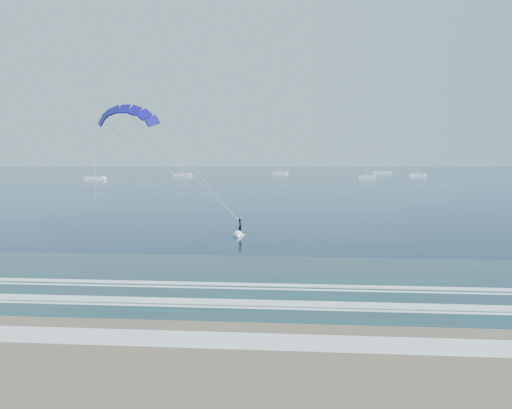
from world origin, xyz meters
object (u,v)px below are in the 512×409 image
Objects in this scene: sailboat_1 at (182,175)px; sailboat_2 at (280,173)px; sailboat_3 at (366,177)px; sailboat_5 at (417,175)px; sailboat_0 at (95,178)px; kitesurfer_rig at (183,167)px; sailboat_4 at (381,172)px.

sailboat_2 is (47.85, 30.26, -0.00)m from sailboat_1.
sailboat_3 is 37.41m from sailboat_5.
sailboat_0 is 1.13× the size of sailboat_3.
sailboat_5 is at bearing 67.70° from kitesurfer_rig.
sailboat_1 reaches higher than sailboat_2.
sailboat_5 is (67.58, -26.40, -0.00)m from sailboat_2.
sailboat_0 is 157.22m from sailboat_4.
sailboat_0 is at bearing 117.22° from kitesurfer_rig.
sailboat_2 is 64.36m from sailboat_3.
sailboat_4 is at bearing 12.06° from sailboat_2.
kitesurfer_rig reaches higher than sailboat_3.
sailboat_0 reaches higher than sailboat_3.
sailboat_0 is 103.51m from sailboat_2.
sailboat_1 reaches higher than sailboat_0.
sailboat_3 is (113.86, 20.91, -0.01)m from sailboat_0.
sailboat_0 is 0.84× the size of sailboat_4.
sailboat_0 is 149.19m from sailboat_5.
sailboat_5 is at bearing 17.74° from sailboat_0.
kitesurfer_rig is 1.42× the size of sailboat_2.
kitesurfer_rig is 161.08m from sailboat_3.
sailboat_4 reaches higher than sailboat_2.
sailboat_4 is 1.20× the size of sailboat_5.
sailboat_5 is (115.43, 3.86, -0.00)m from sailboat_1.
sailboat_0 is 0.99× the size of sailboat_2.
sailboat_5 is (73.40, 178.99, -7.24)m from kitesurfer_rig.
sailboat_2 reaches higher than sailboat_0.
sailboat_5 is (142.10, 45.45, -0.00)m from sailboat_0.
sailboat_0 is at bearing -147.58° from sailboat_4.
sailboat_3 is 0.74× the size of sailboat_4.
sailboat_2 is 1.14× the size of sailboat_3.
kitesurfer_rig is at bearing -106.38° from sailboat_4.
sailboat_2 is at bearing -167.94° from sailboat_4.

